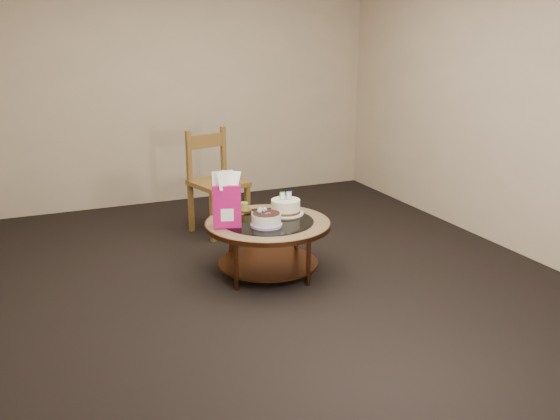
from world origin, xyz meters
name	(u,v)px	position (x,y,z in m)	size (l,w,h in m)	color
ground	(268,274)	(0.00, 0.00, 0.00)	(5.00, 5.00, 0.00)	black
room_walls	(267,84)	(0.00, 0.00, 1.54)	(4.52, 5.02, 2.61)	tan
coffee_table	(268,230)	(0.00, 0.00, 0.38)	(1.02, 1.02, 0.46)	#562F18
decorated_cake	(266,220)	(-0.06, -0.11, 0.51)	(0.25, 0.25, 0.15)	#A68DC7
cream_cake	(286,207)	(0.21, 0.12, 0.52)	(0.30, 0.30, 0.19)	white
gift_bag	(227,200)	(-0.34, 0.00, 0.67)	(0.24, 0.20, 0.44)	#C5126B
pillar_candle	(244,209)	(-0.09, 0.30, 0.49)	(0.13, 0.13, 0.10)	tan
dining_chair	(216,181)	(-0.05, 1.22, 0.51)	(0.57, 0.57, 1.00)	brown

